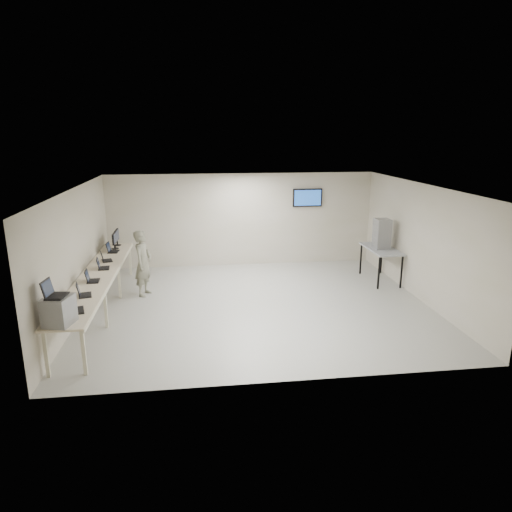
{
  "coord_description": "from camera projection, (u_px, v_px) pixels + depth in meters",
  "views": [
    {
      "loc": [
        -1.33,
        -10.09,
        3.96
      ],
      "look_at": [
        0.0,
        0.2,
        1.15
      ],
      "focal_mm": 32.0,
      "sensor_mm": 36.0,
      "label": 1
    }
  ],
  "objects": [
    {
      "name": "laptop_3",
      "position": [
        101.0,
        266.0,
        10.6
      ],
      "size": [
        0.31,
        0.36,
        0.26
      ],
      "rotation": [
        0.0,
        0.0,
        0.14
      ],
      "color": "black",
      "rests_on": "workbench"
    },
    {
      "name": "soldier",
      "position": [
        143.0,
        263.0,
        11.32
      ],
      "size": [
        0.57,
        0.7,
        1.66
      ],
      "primitive_type": "imported",
      "rotation": [
        0.0,
        0.0,
        1.25
      ],
      "color": "#5E6456",
      "rests_on": "ground"
    },
    {
      "name": "equipment_box",
      "position": [
        59.0,
        311.0,
        7.47
      ],
      "size": [
        0.5,
        0.55,
        0.48
      ],
      "primitive_type": "cube",
      "rotation": [
        0.0,
        0.0,
        -0.24
      ],
      "color": "gray",
      "rests_on": "workbench"
    },
    {
      "name": "laptop_2",
      "position": [
        91.0,
        279.0,
        9.68
      ],
      "size": [
        0.29,
        0.35,
        0.26
      ],
      "rotation": [
        0.0,
        0.0,
        0.07
      ],
      "color": "black",
      "rests_on": "workbench"
    },
    {
      "name": "side_table",
      "position": [
        381.0,
        251.0,
        12.42
      ],
      "size": [
        0.72,
        1.54,
        0.92
      ],
      "color": "gray",
      "rests_on": "ground"
    },
    {
      "name": "storage_bins",
      "position": [
        382.0,
        234.0,
        12.29
      ],
      "size": [
        0.38,
        0.42,
        0.81
      ],
      "color": "gray",
      "rests_on": "side_table"
    },
    {
      "name": "laptop_5",
      "position": [
        111.0,
        250.0,
        12.07
      ],
      "size": [
        0.3,
        0.36,
        0.27
      ],
      "rotation": [
        0.0,
        0.0,
        -0.06
      ],
      "color": "black",
      "rests_on": "workbench"
    },
    {
      "name": "laptop_4",
      "position": [
        105.0,
        259.0,
        11.22
      ],
      "size": [
        0.35,
        0.38,
        0.25
      ],
      "rotation": [
        0.0,
        0.0,
        0.29
      ],
      "color": "black",
      "rests_on": "workbench"
    },
    {
      "name": "laptop_on_box",
      "position": [
        53.0,
        292.0,
        7.38
      ],
      "size": [
        0.35,
        0.41,
        0.3
      ],
      "rotation": [
        0.0,
        0.0,
        -0.12
      ],
      "color": "black",
      "rests_on": "equipment_box"
    },
    {
      "name": "room",
      "position": [
        258.0,
        247.0,
        10.55
      ],
      "size": [
        8.01,
        7.01,
        2.81
      ],
      "color": "#BCB9A5",
      "rests_on": "ground"
    },
    {
      "name": "laptop_1",
      "position": [
        82.0,
        293.0,
        8.83
      ],
      "size": [
        0.34,
        0.38,
        0.26
      ],
      "rotation": [
        0.0,
        0.0,
        0.23
      ],
      "color": "black",
      "rests_on": "workbench"
    },
    {
      "name": "monitor_near",
      "position": [
        114.0,
        239.0,
        12.37
      ],
      "size": [
        0.2,
        0.44,
        0.44
      ],
      "color": "black",
      "rests_on": "workbench"
    },
    {
      "name": "monitor_far",
      "position": [
        117.0,
        236.0,
        12.74
      ],
      "size": [
        0.2,
        0.45,
        0.45
      ],
      "color": "black",
      "rests_on": "workbench"
    },
    {
      "name": "workbench",
      "position": [
        98.0,
        278.0,
        10.2
      ],
      "size": [
        0.76,
        6.0,
        0.9
      ],
      "color": "beige",
      "rests_on": "ground"
    },
    {
      "name": "laptop_0",
      "position": [
        72.0,
        308.0,
        8.05
      ],
      "size": [
        0.4,
        0.43,
        0.29
      ],
      "rotation": [
        0.0,
        0.0,
        0.27
      ],
      "color": "black",
      "rests_on": "workbench"
    }
  ]
}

